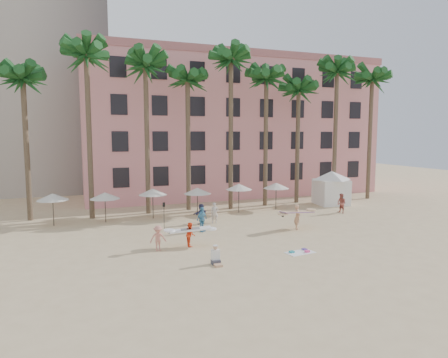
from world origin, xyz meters
TOP-DOWN VIEW (x-y plane):
  - ground at (0.00, 0.00)m, footprint 120.00×120.00m
  - pink_hotel at (7.00, 26.00)m, footprint 35.00×14.00m
  - palm_row at (0.51, 15.00)m, footprint 44.40×5.40m
  - umbrella_row at (-3.00, 12.50)m, footprint 22.50×2.70m
  - cabana at (13.74, 13.16)m, footprint 5.01×5.01m
  - beach_towel at (1.79, -0.66)m, footprint 1.92×1.24m
  - carrier_yellow at (4.74, 4.75)m, footprint 3.14×1.49m
  - carrier_white at (-4.27, 3.08)m, footprint 2.82×1.26m
  - beachgoers at (0.53, 7.20)m, footprint 19.28×7.27m
  - paddle at (-5.06, 7.63)m, footprint 0.18×0.04m
  - seated_man at (-3.90, -1.00)m, footprint 0.48×0.84m

SIDE VIEW (x-z plane):
  - ground at x=0.00m, z-range 0.00..0.00m
  - beach_towel at x=1.79m, z-range -0.04..0.10m
  - seated_man at x=-3.90m, z-range -0.17..0.92m
  - carrier_white at x=-4.27m, z-range 0.07..1.65m
  - beachgoers at x=0.53m, z-range -0.07..1.82m
  - carrier_yellow at x=4.74m, z-range 0.10..2.06m
  - paddle at x=-5.06m, z-range 0.30..2.52m
  - cabana at x=13.74m, z-range 0.32..3.82m
  - umbrella_row at x=-3.00m, z-range 0.97..3.69m
  - pink_hotel at x=7.00m, z-range 0.00..16.00m
  - palm_row at x=0.51m, z-range 4.82..21.12m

